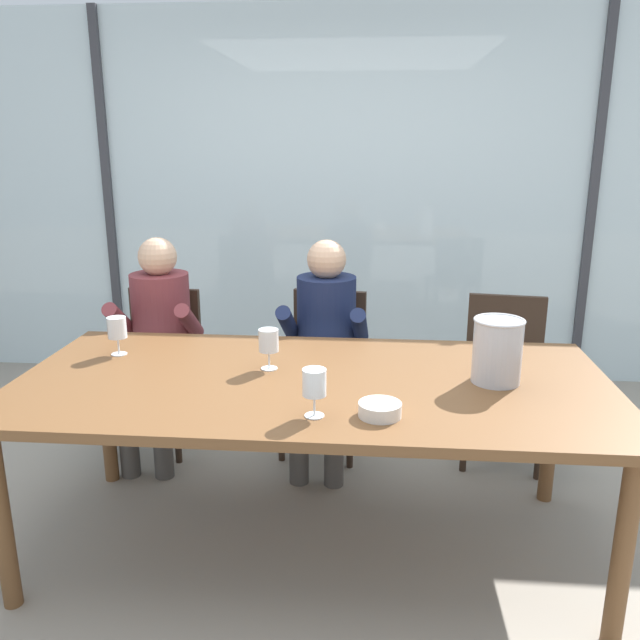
% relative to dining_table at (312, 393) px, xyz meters
% --- Properties ---
extents(ground, '(14.00, 14.00, 0.00)m').
position_rel_dining_table_xyz_m(ground, '(0.00, 1.00, -0.71)').
color(ground, '#9E9384').
extents(window_glass_panel, '(7.60, 0.03, 2.60)m').
position_rel_dining_table_xyz_m(window_glass_panel, '(0.00, 2.19, 0.59)').
color(window_glass_panel, silver).
rests_on(window_glass_panel, ground).
extents(window_mullion_left, '(0.06, 0.06, 2.60)m').
position_rel_dining_table_xyz_m(window_mullion_left, '(-1.71, 2.17, 0.59)').
color(window_mullion_left, '#38383D').
rests_on(window_mullion_left, ground).
extents(window_mullion_right, '(0.06, 0.06, 2.60)m').
position_rel_dining_table_xyz_m(window_mullion_right, '(1.71, 2.17, 0.59)').
color(window_mullion_right, '#38383D').
rests_on(window_mullion_right, ground).
extents(hillside_vineyard, '(13.60, 2.40, 1.91)m').
position_rel_dining_table_xyz_m(hillside_vineyard, '(0.00, 6.51, 0.24)').
color(hillside_vineyard, '#477A38').
rests_on(hillside_vineyard, ground).
extents(dining_table, '(2.40, 1.15, 0.77)m').
position_rel_dining_table_xyz_m(dining_table, '(0.00, 0.00, 0.00)').
color(dining_table, brown).
rests_on(dining_table, ground).
extents(chair_near_curtain, '(0.47, 0.47, 0.88)m').
position_rel_dining_table_xyz_m(chair_near_curtain, '(-0.98, 0.98, -0.19)').
color(chair_near_curtain, '#332319').
rests_on(chair_near_curtain, ground).
extents(chair_left_of_center, '(0.49, 0.49, 0.88)m').
position_rel_dining_table_xyz_m(chair_left_of_center, '(-0.03, 1.02, -0.19)').
color(chair_left_of_center, '#332319').
rests_on(chair_left_of_center, ground).
extents(chair_center, '(0.50, 0.50, 0.88)m').
position_rel_dining_table_xyz_m(chair_center, '(0.96, 0.98, -0.19)').
color(chair_center, '#332319').
rests_on(chair_center, ground).
extents(person_maroon_top, '(0.47, 0.62, 1.20)m').
position_rel_dining_table_xyz_m(person_maroon_top, '(-0.93, 0.85, -0.02)').
color(person_maroon_top, brown).
rests_on(person_maroon_top, ground).
extents(person_navy_polo, '(0.47, 0.62, 1.20)m').
position_rel_dining_table_xyz_m(person_navy_polo, '(-0.02, 0.85, -0.02)').
color(person_navy_polo, '#192347').
rests_on(person_navy_polo, ground).
extents(ice_bucket_primary, '(0.20, 0.20, 0.26)m').
position_rel_dining_table_xyz_m(ice_bucket_primary, '(0.73, 0.03, 0.20)').
color(ice_bucket_primary, '#B7B7BC').
rests_on(ice_bucket_primary, dining_table).
extents(tasting_bowl, '(0.15, 0.15, 0.05)m').
position_rel_dining_table_xyz_m(tasting_bowl, '(0.27, -0.35, 0.09)').
color(tasting_bowl, silver).
rests_on(tasting_bowl, dining_table).
extents(wine_glass_by_left_taster, '(0.08, 0.08, 0.17)m').
position_rel_dining_table_xyz_m(wine_glass_by_left_taster, '(-0.90, 0.23, 0.18)').
color(wine_glass_by_left_taster, silver).
rests_on(wine_glass_by_left_taster, dining_table).
extents(wine_glass_near_bucket, '(0.08, 0.08, 0.17)m').
position_rel_dining_table_xyz_m(wine_glass_near_bucket, '(0.04, -0.37, 0.18)').
color(wine_glass_near_bucket, silver).
rests_on(wine_glass_near_bucket, dining_table).
extents(wine_glass_center_pour, '(0.08, 0.08, 0.17)m').
position_rel_dining_table_xyz_m(wine_glass_center_pour, '(-0.19, 0.10, 0.18)').
color(wine_glass_center_pour, silver).
rests_on(wine_glass_center_pour, dining_table).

